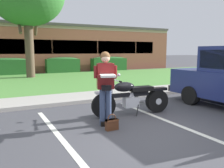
# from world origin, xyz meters

# --- Properties ---
(ground_plane) EXTENTS (140.00, 140.00, 0.00)m
(ground_plane) POSITION_xyz_m (0.00, 0.00, 0.00)
(ground_plane) COLOR #424247
(curb_strip) EXTENTS (60.00, 0.20, 0.12)m
(curb_strip) POSITION_xyz_m (0.00, 2.99, 0.06)
(curb_strip) COLOR #ADA89E
(curb_strip) RESTS_ON ground
(concrete_walk) EXTENTS (60.00, 1.50, 0.08)m
(concrete_walk) POSITION_xyz_m (0.00, 3.84, 0.04)
(concrete_walk) COLOR #ADA89E
(concrete_walk) RESTS_ON ground
(grass_lawn) EXTENTS (60.00, 8.71, 0.06)m
(grass_lawn) POSITION_xyz_m (0.00, 8.94, 0.03)
(grass_lawn) COLOR #518E3D
(grass_lawn) RESTS_ON ground
(stall_stripe_0) EXTENTS (0.29, 4.40, 0.01)m
(stall_stripe_0) POSITION_xyz_m (-1.79, 0.20, 0.00)
(stall_stripe_0) COLOR silver
(stall_stripe_0) RESTS_ON ground
(stall_stripe_1) EXTENTS (0.29, 4.40, 0.01)m
(stall_stripe_1) POSITION_xyz_m (0.84, 0.20, 0.00)
(stall_stripe_1) COLOR silver
(stall_stripe_1) RESTS_ON ground
(motorcycle) EXTENTS (2.24, 0.82, 1.18)m
(motorcycle) POSITION_xyz_m (0.43, 1.09, 0.48)
(motorcycle) COLOR black
(motorcycle) RESTS_ON ground
(rider_person) EXTENTS (0.54, 0.64, 1.70)m
(rider_person) POSITION_xyz_m (-0.65, 0.62, 1.01)
(rider_person) COLOR black
(rider_person) RESTS_ON ground
(handbag) EXTENTS (0.28, 0.13, 0.36)m
(handbag) POSITION_xyz_m (-0.67, 0.26, 0.14)
(handbag) COLOR #562D19
(handbag) RESTS_ON ground
(hedge_left) EXTENTS (2.87, 0.90, 1.24)m
(hedge_left) POSITION_xyz_m (-2.41, 13.59, 0.65)
(hedge_left) COLOR #286028
(hedge_left) RESTS_ON ground
(hedge_center_left) EXTENTS (2.56, 0.90, 1.24)m
(hedge_center_left) POSITION_xyz_m (1.61, 13.59, 0.65)
(hedge_center_left) COLOR #286028
(hedge_center_left) RESTS_ON ground
(hedge_center_right) EXTENTS (3.06, 0.90, 1.24)m
(hedge_center_right) POSITION_xyz_m (5.62, 13.59, 0.65)
(hedge_center_right) COLOR #286028
(hedge_center_right) RESTS_ON ground
(brick_building) EXTENTS (23.00, 10.12, 3.91)m
(brick_building) POSITION_xyz_m (0.95, 19.16, 1.96)
(brick_building) COLOR #93513D
(brick_building) RESTS_ON ground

